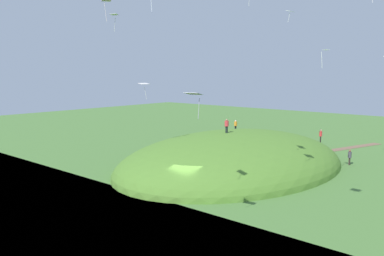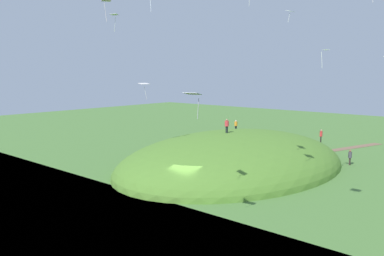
{
  "view_description": "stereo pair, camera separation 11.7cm",
  "coord_description": "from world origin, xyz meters",
  "px_view_note": "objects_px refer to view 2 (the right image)",
  "views": [
    {
      "loc": [
        -26.45,
        -23.46,
        10.92
      ],
      "look_at": [
        4.33,
        3.07,
        5.25
      ],
      "focal_mm": 37.21,
      "sensor_mm": 36.0,
      "label": 1
    },
    {
      "loc": [
        -26.38,
        -23.55,
        10.92
      ],
      "look_at": [
        4.33,
        3.07,
        5.25
      ],
      "focal_mm": 37.21,
      "sensor_mm": 36.0,
      "label": 2
    }
  ],
  "objects_px": {
    "person_near_shore": "(321,134)",
    "kite_9": "(290,12)",
    "kite_6": "(106,2)",
    "person_with_child": "(227,124)",
    "kite_2": "(325,52)",
    "kite_1": "(193,95)",
    "kite_11": "(144,84)",
    "person_walking_path": "(236,124)",
    "person_on_hilltop": "(350,155)",
    "kite_4": "(114,15)"
  },
  "relations": [
    {
      "from": "kite_11",
      "to": "kite_2",
      "type": "bearing_deg",
      "value": -66.68
    },
    {
      "from": "kite_6",
      "to": "kite_9",
      "type": "xyz_separation_m",
      "value": [
        15.08,
        -10.32,
        -0.15
      ]
    },
    {
      "from": "person_on_hilltop",
      "to": "kite_2",
      "type": "bearing_deg",
      "value": -166.57
    },
    {
      "from": "kite_1",
      "to": "kite_9",
      "type": "xyz_separation_m",
      "value": [
        18.88,
        3.28,
        7.52
      ]
    },
    {
      "from": "kite_1",
      "to": "kite_11",
      "type": "relative_size",
      "value": 0.97
    },
    {
      "from": "person_near_shore",
      "to": "kite_1",
      "type": "height_order",
      "value": "kite_1"
    },
    {
      "from": "kite_1",
      "to": "kite_2",
      "type": "xyz_separation_m",
      "value": [
        17.29,
        -1.23,
        3.28
      ]
    },
    {
      "from": "person_with_child",
      "to": "person_walking_path",
      "type": "distance_m",
      "value": 10.98
    },
    {
      "from": "person_near_shore",
      "to": "kite_2",
      "type": "height_order",
      "value": "kite_2"
    },
    {
      "from": "person_near_shore",
      "to": "person_walking_path",
      "type": "xyz_separation_m",
      "value": [
        -3.24,
        11.31,
        0.68
      ]
    },
    {
      "from": "kite_9",
      "to": "kite_11",
      "type": "relative_size",
      "value": 0.68
    },
    {
      "from": "kite_4",
      "to": "person_on_hilltop",
      "type": "bearing_deg",
      "value": -42.43
    },
    {
      "from": "person_on_hilltop",
      "to": "kite_11",
      "type": "distance_m",
      "value": 25.62
    },
    {
      "from": "kite_6",
      "to": "kite_11",
      "type": "xyz_separation_m",
      "value": [
        6.23,
        2.0,
        -7.53
      ]
    },
    {
      "from": "kite_4",
      "to": "kite_6",
      "type": "relative_size",
      "value": 0.93
    },
    {
      "from": "person_near_shore",
      "to": "kite_9",
      "type": "bearing_deg",
      "value": -179.92
    },
    {
      "from": "person_with_child",
      "to": "person_on_hilltop",
      "type": "relative_size",
      "value": 0.89
    },
    {
      "from": "person_walking_path",
      "to": "person_on_hilltop",
      "type": "bearing_deg",
      "value": 116.9
    },
    {
      "from": "person_with_child",
      "to": "kite_2",
      "type": "height_order",
      "value": "kite_2"
    },
    {
      "from": "kite_1",
      "to": "kite_6",
      "type": "bearing_deg",
      "value": 74.38
    },
    {
      "from": "person_with_child",
      "to": "kite_1",
      "type": "distance_m",
      "value": 21.7
    },
    {
      "from": "person_walking_path",
      "to": "kite_6",
      "type": "distance_m",
      "value": 27.78
    },
    {
      "from": "kite_9",
      "to": "kite_11",
      "type": "distance_m",
      "value": 16.86
    },
    {
      "from": "kite_1",
      "to": "kite_4",
      "type": "height_order",
      "value": "kite_4"
    },
    {
      "from": "kite_1",
      "to": "kite_11",
      "type": "bearing_deg",
      "value": 57.24
    },
    {
      "from": "person_on_hilltop",
      "to": "kite_9",
      "type": "distance_m",
      "value": 18.79
    },
    {
      "from": "kite_4",
      "to": "kite_11",
      "type": "xyz_separation_m",
      "value": [
        1.83,
        -2.44,
        -7.23
      ]
    },
    {
      "from": "person_near_shore",
      "to": "kite_4",
      "type": "relative_size",
      "value": 0.96
    },
    {
      "from": "person_on_hilltop",
      "to": "person_walking_path",
      "type": "xyz_separation_m",
      "value": [
        -0.37,
        16.19,
        2.39
      ]
    },
    {
      "from": "person_near_shore",
      "to": "kite_9",
      "type": "relative_size",
      "value": 1.45
    },
    {
      "from": "person_with_child",
      "to": "person_near_shore",
      "type": "relative_size",
      "value": 0.94
    },
    {
      "from": "kite_9",
      "to": "person_with_child",
      "type": "bearing_deg",
      "value": 94.0
    },
    {
      "from": "kite_11",
      "to": "person_with_child",
      "type": "bearing_deg",
      "value": -30.85
    },
    {
      "from": "person_walking_path",
      "to": "person_near_shore",
      "type": "bearing_deg",
      "value": 131.6
    },
    {
      "from": "kite_2",
      "to": "kite_11",
      "type": "bearing_deg",
      "value": 113.32
    },
    {
      "from": "person_on_hilltop",
      "to": "kite_1",
      "type": "xyz_separation_m",
      "value": [
        -28.25,
        0.28,
        8.37
      ]
    },
    {
      "from": "kite_2",
      "to": "kite_6",
      "type": "height_order",
      "value": "kite_6"
    },
    {
      "from": "person_near_shore",
      "to": "kite_9",
      "type": "distance_m",
      "value": 18.78
    },
    {
      "from": "person_on_hilltop",
      "to": "kite_2",
      "type": "xyz_separation_m",
      "value": [
        -10.96,
        -0.95,
        11.65
      ]
    },
    {
      "from": "person_with_child",
      "to": "person_on_hilltop",
      "type": "distance_m",
      "value": 15.2
    },
    {
      "from": "kite_6",
      "to": "kite_9",
      "type": "relative_size",
      "value": 1.61
    },
    {
      "from": "person_near_shore",
      "to": "kite_1",
      "type": "xyz_separation_m",
      "value": [
        -31.13,
        -4.59,
        6.65
      ]
    },
    {
      "from": "person_on_hilltop",
      "to": "kite_9",
      "type": "relative_size",
      "value": 1.54
    },
    {
      "from": "person_on_hilltop",
      "to": "kite_11",
      "type": "height_order",
      "value": "kite_11"
    },
    {
      "from": "kite_6",
      "to": "person_walking_path",
      "type": "bearing_deg",
      "value": 5.47
    },
    {
      "from": "kite_1",
      "to": "person_on_hilltop",
      "type": "bearing_deg",
      "value": -0.58
    },
    {
      "from": "person_near_shore",
      "to": "kite_6",
      "type": "bearing_deg",
      "value": 155.74
    },
    {
      "from": "person_with_child",
      "to": "person_near_shore",
      "type": "distance_m",
      "value": 14.27
    },
    {
      "from": "person_with_child",
      "to": "kite_11",
      "type": "height_order",
      "value": "kite_11"
    },
    {
      "from": "person_near_shore",
      "to": "kite_9",
      "type": "xyz_separation_m",
      "value": [
        -12.25,
        -1.31,
        14.17
      ]
    }
  ]
}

